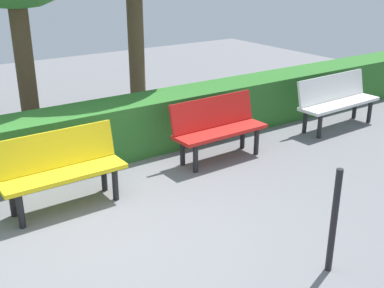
% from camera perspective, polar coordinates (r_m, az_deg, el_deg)
% --- Properties ---
extents(ground_plane, '(18.86, 18.86, 0.00)m').
position_cam_1_polar(ground_plane, '(5.11, -10.73, -10.27)').
color(ground_plane, slate).
extents(bench_white, '(1.62, 0.51, 0.86)m').
position_cam_1_polar(bench_white, '(8.31, 16.85, 5.20)').
color(bench_white, white).
rests_on(bench_white, ground_plane).
extents(bench_red, '(1.39, 0.49, 0.86)m').
position_cam_1_polar(bench_red, '(6.65, 3.07, 2.18)').
color(bench_red, red).
rests_on(bench_red, ground_plane).
extents(bench_yellow, '(1.39, 0.47, 0.86)m').
position_cam_1_polar(bench_yellow, '(5.53, -15.40, -2.64)').
color(bench_yellow, yellow).
rests_on(bench_yellow, ground_plane).
extents(hedge_row, '(14.86, 0.70, 0.78)m').
position_cam_1_polar(hedge_row, '(6.82, -9.19, 1.63)').
color(hedge_row, '#2D6B28').
rests_on(hedge_row, ground_plane).
extents(railing_post_mid, '(0.06, 0.06, 1.00)m').
position_cam_1_polar(railing_post_mid, '(4.40, 16.55, -8.84)').
color(railing_post_mid, black).
rests_on(railing_post_mid, ground_plane).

